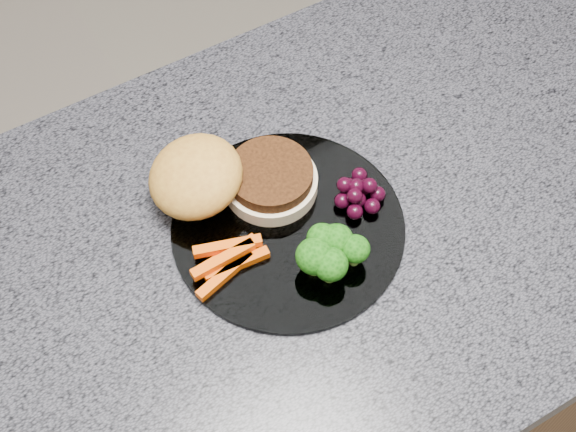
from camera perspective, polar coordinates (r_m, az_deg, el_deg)
The scene contains 7 objects.
island_cabinet at distance 1.34m, azimuth 4.70°, elevation -9.52°, with size 1.20×0.60×0.86m, color brown.
countertop at distance 0.94m, azimuth 6.59°, elevation 1.15°, with size 1.20×0.60×0.04m, color #474750.
plate at distance 0.89m, azimuth 0.00°, elevation -0.79°, with size 0.26×0.26×0.01m, color white.
burger at distance 0.89m, azimuth -4.66°, elevation 2.57°, with size 0.20×0.15×0.06m.
carrot_sticks at distance 0.86m, azimuth -4.31°, elevation -3.14°, with size 0.09×0.06×0.02m.
broccoli at distance 0.84m, azimuth 2.95°, elevation -2.53°, with size 0.08×0.07×0.05m.
grape_bunch at distance 0.90m, azimuth 5.04°, elevation 1.65°, with size 0.06×0.06×0.03m.
Camera 1 is at (-0.35, -0.39, 1.66)m, focal length 50.00 mm.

